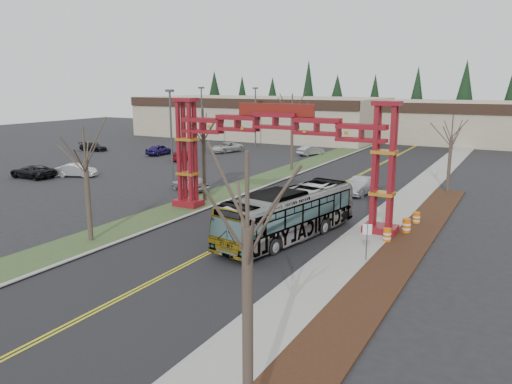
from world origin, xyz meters
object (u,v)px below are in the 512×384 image
Objects in this scene: parked_car_near_a at (190,183)px; bare_tree_right_far at (452,137)px; transit_bus at (289,214)px; bare_tree_median_far at (292,115)px; bare_tree_median_near at (85,160)px; barrel_mid at (406,226)px; light_pole_far at (255,113)px; light_pole_mid at (202,114)px; parked_car_far_a at (311,150)px; parked_car_mid_a at (182,155)px; barrel_south at (387,236)px; parked_car_near_b at (76,170)px; parked_car_mid_b at (159,150)px; bare_tree_median_mid at (203,133)px; street_sign at (367,235)px; retail_building_east at (489,123)px; bare_tree_right_near at (247,230)px; retail_building_west at (261,117)px; barrel_north at (416,219)px; light_pole_near at (171,129)px; parked_car_near_c at (32,171)px; parked_car_far_b at (226,147)px; gateway_arch at (275,140)px.

bare_tree_right_far reaches higher than parked_car_near_a.
bare_tree_median_far is (-11.00, 24.35, 4.80)m from transit_bus.
bare_tree_median_near is 7.05× the size of barrel_mid.
light_pole_far is (-32.93, 22.63, 0.26)m from bare_tree_right_far.
parked_car_far_a is at bearing 9.43° from light_pole_mid.
parked_car_mid_a is 4.99× the size of barrel_south.
bare_tree_median_near is at bearing 26.67° from parked_car_near_a.
parked_car_near_b is 0.95× the size of parked_car_mid_b.
light_pole_far is (-14.93, 36.28, -0.47)m from bare_tree_median_mid.
street_sign is (35.73, -11.13, 0.91)m from parked_car_near_b.
bare_tree_median_near is 0.91× the size of bare_tree_median_mid.
retail_building_east is 5.11× the size of bare_tree_median_near.
bare_tree_right_near reaches higher than barrel_mid.
retail_building_west is 64.32m from barrel_north.
light_pole_mid reaches higher than bare_tree_right_far.
retail_building_east is 36.06× the size of barrel_mid.
parked_car_near_c is at bearing -158.21° from light_pole_near.
parked_car_far_b is at bearing 131.59° from street_sign.
bare_tree_median_far is at bearing 179.98° from parked_car_near_a.
parked_car_far_a reaches higher than barrel_north.
light_pole_near is at bearing -115.92° from retail_building_east.
retail_building_west is at bearing 117.88° from bare_tree_right_near.
parked_car_far_b is at bearing -4.59° from light_pole_mid.
parked_car_near_b is 19.88m from bare_tree_median_mid.
parked_car_mid_a is at bearing -80.19° from retail_building_west.
parked_car_mid_a is at bearing 67.59° from parked_car_far_a.
parked_car_mid_a is at bearing 178.68° from bare_tree_median_far.
parked_car_near_c is at bearing -141.66° from bare_tree_median_far.
gateway_arch reaches higher than barrel_north.
gateway_arch reaches higher than parked_car_mid_b.
transit_bus is at bearing 141.40° from parked_car_mid_b.
bare_tree_median_near reaches higher than retail_building_east.
parked_car_mid_a is at bearing 117.43° from bare_tree_median_near.
light_pole_far is at bearing 145.50° from bare_tree_right_far.
bare_tree_median_mid is at bearing -142.82° from bare_tree_right_far.
gateway_arch is 2.45× the size of bare_tree_median_near.
parked_car_near_a is 7.02m from bare_tree_median_mid.
bare_tree_median_far is at bearing 125.26° from transit_bus.
parked_car_near_a is at bearing -103.70° from bare_tree_median_far.
gateway_arch is 8.07× the size of street_sign.
bare_tree_median_far is (0.00, 17.97, 0.53)m from bare_tree_median_mid.
bare_tree_median_far reaches higher than parked_car_mid_a.
gateway_arch is at bearing -99.17° from retail_building_east.
retail_building_west reaches higher than transit_bus.
street_sign is at bearing -57.07° from retail_building_west.
retail_building_west is at bearing -89.45° from parked_car_mid_b.
light_pole_near is 27.14m from barrel_mid.
light_pole_mid is 9.44m from light_pole_far.
bare_tree_median_far is (-18.00, -41.61, 2.96)m from retail_building_east.
parked_car_near_c is at bearing -90.69° from retail_building_west.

